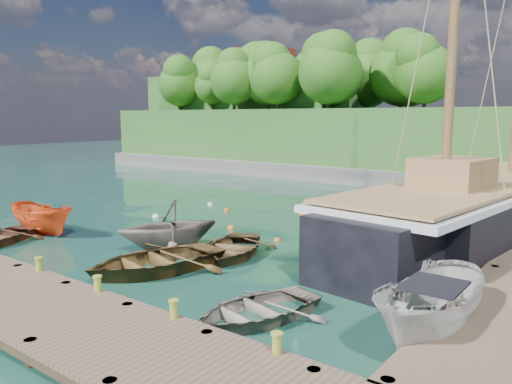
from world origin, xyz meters
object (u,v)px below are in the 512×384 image
rowboat_2 (155,271)px  rowboat_3 (256,320)px  rowboat_4 (233,255)px  rowboat_1 (169,248)px  cabin_boat_white (431,342)px  motorboat_orange (44,234)px  schooner (480,213)px

rowboat_2 → rowboat_3: 5.48m
rowboat_3 → rowboat_4: 6.29m
rowboat_1 → rowboat_3: size_ratio=1.05×
rowboat_3 → rowboat_2: bearing=-178.2°
rowboat_1 → cabin_boat_white: (11.38, -2.12, 0.00)m
rowboat_2 → motorboat_orange: (-8.42, 0.68, 0.00)m
rowboat_2 → rowboat_4: (0.87, 3.20, 0.00)m
rowboat_3 → schooner: (2.41, 13.33, 1.11)m
rowboat_3 → motorboat_orange: (-13.76, 1.91, 0.00)m
rowboat_1 → rowboat_4: bearing=41.9°
rowboat_2 → motorboat_orange: motorboat_orange is taller
rowboat_2 → rowboat_3: bearing=2.4°
motorboat_orange → schooner: size_ratio=0.15×
rowboat_1 → rowboat_4: rowboat_1 is taller
rowboat_2 → schooner: (7.75, 12.10, 1.11)m
rowboat_3 → schooner: bearing=94.5°
rowboat_3 → rowboat_1: bearing=168.0°
rowboat_4 → cabin_boat_white: 9.11m
rowboat_3 → motorboat_orange: bearing=-173.2°
rowboat_1 → rowboat_2: bearing=-26.2°
rowboat_4 → motorboat_orange: bearing=171.5°
motorboat_orange → schooner: bearing=-54.4°
rowboat_4 → motorboat_orange: motorboat_orange is taller
rowboat_2 → motorboat_orange: 8.44m
cabin_boat_white → schooner: 12.00m
rowboat_2 → cabin_boat_white: 9.51m
schooner → rowboat_2: bearing=-115.7°
rowboat_1 → rowboat_3: 8.08m
rowboat_2 → rowboat_4: size_ratio=1.19×
rowboat_1 → rowboat_2: 3.05m
rowboat_2 → schooner: size_ratio=0.18×
rowboat_4 → motorboat_orange: (-9.29, -2.52, 0.00)m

